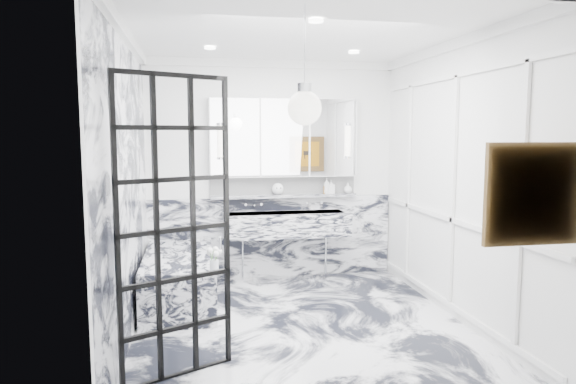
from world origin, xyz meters
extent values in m
plane|color=silver|center=(0.00, 0.00, 0.00)|extent=(3.60, 3.60, 0.00)
plane|color=white|center=(0.00, 0.00, 2.80)|extent=(3.60, 3.60, 0.00)
plane|color=white|center=(0.00, 1.80, 1.40)|extent=(3.60, 0.00, 3.60)
plane|color=white|center=(0.00, -1.80, 1.40)|extent=(3.60, 0.00, 3.60)
plane|color=white|center=(-1.60, 0.00, 1.40)|extent=(0.00, 3.60, 3.60)
plane|color=white|center=(1.60, 0.00, 1.40)|extent=(0.00, 3.60, 3.60)
cube|color=silver|center=(0.00, 1.78, 0.53)|extent=(3.18, 0.05, 1.05)
cube|color=silver|center=(-1.59, 0.00, 1.34)|extent=(0.02, 3.56, 2.68)
cube|color=white|center=(1.58, 0.00, 1.30)|extent=(0.03, 3.40, 2.30)
imported|color=#8C5919|center=(0.71, 1.71, 1.19)|extent=(0.09, 0.09, 0.21)
imported|color=#4C4C51|center=(0.77, 1.71, 1.18)|extent=(0.08, 0.09, 0.18)
imported|color=silver|center=(1.00, 1.71, 1.16)|extent=(0.14, 0.14, 0.14)
sphere|color=white|center=(0.06, 1.71, 1.17)|extent=(0.15, 0.15, 0.15)
cylinder|color=#8C5919|center=(0.69, 1.71, 1.14)|extent=(0.04, 0.04, 0.10)
cylinder|color=silver|center=(-0.82, 0.10, 0.61)|extent=(0.09, 0.09, 0.12)
cube|color=#C28F13|center=(1.19, -1.76, 1.48)|extent=(0.58, 0.06, 0.58)
sphere|color=white|center=(-0.23, -1.25, 2.05)|extent=(0.24, 0.24, 0.24)
cube|color=silver|center=(0.15, 1.55, 0.73)|extent=(1.60, 0.45, 0.30)
cube|color=silver|center=(0.15, 1.72, 1.07)|extent=(1.90, 0.14, 0.04)
cube|color=white|center=(0.15, 1.78, 1.21)|extent=(1.90, 0.03, 0.23)
cube|color=white|center=(0.15, 1.73, 1.82)|extent=(1.90, 0.16, 1.00)
cylinder|color=white|center=(-0.67, 1.63, 1.78)|extent=(0.07, 0.07, 0.40)
cylinder|color=white|center=(0.97, 1.63, 1.78)|extent=(0.07, 0.07, 0.40)
cube|color=silver|center=(-1.18, 0.90, 0.28)|extent=(0.75, 1.65, 0.55)
camera|label=1|loc=(-1.00, -4.76, 1.87)|focal=32.00mm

